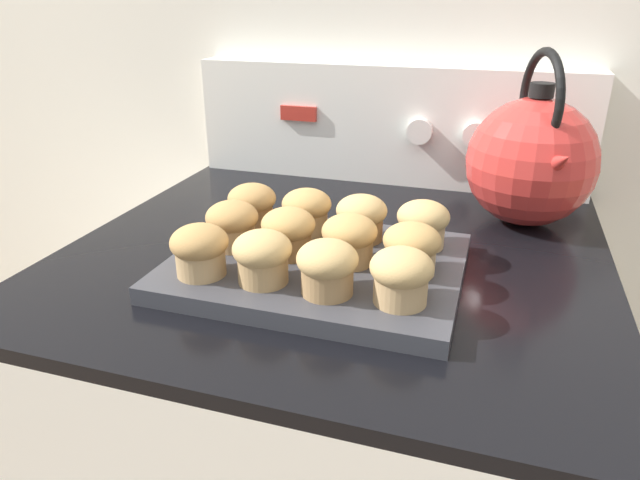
{
  "coord_description": "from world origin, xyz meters",
  "views": [
    {
      "loc": [
        0.2,
        -0.34,
        1.21
      ],
      "look_at": [
        0.01,
        0.26,
        0.94
      ],
      "focal_mm": 32.0,
      "sensor_mm": 36.0,
      "label": 1
    }
  ],
  "objects_px": {
    "muffin_r1_c0": "(232,224)",
    "muffin_r2_c1": "(307,210)",
    "muffin_r1_c1": "(288,231)",
    "muffin_r1_c3": "(412,248)",
    "muffin_pan": "(317,267)",
    "muffin_r0_c3": "(401,275)",
    "muffin_r1_c2": "(349,238)",
    "muffin_r0_c0": "(200,249)",
    "muffin_r2_c2": "(361,217)",
    "muffin_r0_c1": "(262,256)",
    "muffin_r2_c0": "(252,204)",
    "muffin_r0_c2": "(327,266)",
    "tea_kettle": "(532,160)",
    "muffin_r2_c3": "(423,223)"
  },
  "relations": [
    {
      "from": "muffin_r0_c3",
      "to": "muffin_r1_c0",
      "type": "height_order",
      "value": "same"
    },
    {
      "from": "muffin_r1_c1",
      "to": "muffin_r1_c3",
      "type": "xyz_separation_m",
      "value": [
        0.15,
        -0.0,
        0.0
      ]
    },
    {
      "from": "muffin_r0_c3",
      "to": "muffin_r2_c3",
      "type": "xyz_separation_m",
      "value": [
        0.0,
        0.16,
        0.0
      ]
    },
    {
      "from": "muffin_pan",
      "to": "muffin_r2_c0",
      "type": "height_order",
      "value": "muffin_r2_c0"
    },
    {
      "from": "muffin_r0_c0",
      "to": "muffin_r2_c2",
      "type": "bearing_deg",
      "value": 45.94
    },
    {
      "from": "muffin_r1_c1",
      "to": "muffin_r2_c3",
      "type": "bearing_deg",
      "value": 26.69
    },
    {
      "from": "muffin_pan",
      "to": "muffin_r0_c0",
      "type": "relative_size",
      "value": 5.24
    },
    {
      "from": "muffin_r0_c0",
      "to": "muffin_r0_c3",
      "type": "xyz_separation_m",
      "value": [
        0.23,
        0.01,
        0.0
      ]
    },
    {
      "from": "muffin_r0_c0",
      "to": "muffin_r2_c0",
      "type": "height_order",
      "value": "same"
    },
    {
      "from": "muffin_r1_c0",
      "to": "muffin_r2_c2",
      "type": "height_order",
      "value": "same"
    },
    {
      "from": "muffin_r1_c0",
      "to": "muffin_r0_c1",
      "type": "bearing_deg",
      "value": -46.37
    },
    {
      "from": "muffin_r1_c1",
      "to": "muffin_r1_c3",
      "type": "relative_size",
      "value": 1.0
    },
    {
      "from": "muffin_r2_c1",
      "to": "muffin_r1_c0",
      "type": "bearing_deg",
      "value": -134.65
    },
    {
      "from": "muffin_r0_c3",
      "to": "muffin_r2_c3",
      "type": "distance_m",
      "value": 0.16
    },
    {
      "from": "muffin_pan",
      "to": "muffin_r1_c1",
      "type": "relative_size",
      "value": 5.24
    },
    {
      "from": "muffin_pan",
      "to": "muffin_r1_c1",
      "type": "bearing_deg",
      "value": 178.9
    },
    {
      "from": "muffin_r0_c1",
      "to": "muffin_r2_c2",
      "type": "relative_size",
      "value": 1.0
    },
    {
      "from": "muffin_r1_c3",
      "to": "muffin_r2_c3",
      "type": "relative_size",
      "value": 1.0
    },
    {
      "from": "muffin_pan",
      "to": "muffin_r1_c3",
      "type": "relative_size",
      "value": 5.24
    },
    {
      "from": "muffin_pan",
      "to": "muffin_r1_c2",
      "type": "relative_size",
      "value": 5.24
    },
    {
      "from": "muffin_r2_c0",
      "to": "muffin_r0_c0",
      "type": "bearing_deg",
      "value": -88.39
    },
    {
      "from": "muffin_pan",
      "to": "muffin_r1_c0",
      "type": "relative_size",
      "value": 5.24
    },
    {
      "from": "muffin_r0_c0",
      "to": "muffin_r1_c0",
      "type": "height_order",
      "value": "same"
    },
    {
      "from": "muffin_r2_c0",
      "to": "muffin_r1_c1",
      "type": "bearing_deg",
      "value": -42.5
    },
    {
      "from": "muffin_r1_c2",
      "to": "muffin_r2_c3",
      "type": "relative_size",
      "value": 1.0
    },
    {
      "from": "muffin_r0_c1",
      "to": "muffin_r0_c0",
      "type": "bearing_deg",
      "value": -176.44
    },
    {
      "from": "muffin_r0_c1",
      "to": "muffin_r1_c0",
      "type": "bearing_deg",
      "value": 133.63
    },
    {
      "from": "muffin_r2_c0",
      "to": "muffin_r0_c1",
      "type": "bearing_deg",
      "value": -62.21
    },
    {
      "from": "muffin_r2_c2",
      "to": "tea_kettle",
      "type": "relative_size",
      "value": 0.26
    },
    {
      "from": "muffin_r0_c2",
      "to": "muffin_r0_c3",
      "type": "height_order",
      "value": "same"
    },
    {
      "from": "muffin_r0_c1",
      "to": "muffin_r1_c3",
      "type": "relative_size",
      "value": 1.0
    },
    {
      "from": "muffin_r2_c0",
      "to": "tea_kettle",
      "type": "distance_m",
      "value": 0.42
    },
    {
      "from": "muffin_r1_c3",
      "to": "muffin_r2_c0",
      "type": "relative_size",
      "value": 1.0
    },
    {
      "from": "muffin_r0_c1",
      "to": "muffin_r0_c3",
      "type": "xyz_separation_m",
      "value": [
        0.16,
        0.0,
        0.0
      ]
    },
    {
      "from": "muffin_r0_c0",
      "to": "muffin_r1_c2",
      "type": "bearing_deg",
      "value": 28.04
    },
    {
      "from": "muffin_r1_c0",
      "to": "tea_kettle",
      "type": "bearing_deg",
      "value": 35.91
    },
    {
      "from": "muffin_r0_c1",
      "to": "muffin_r2_c0",
      "type": "xyz_separation_m",
      "value": [
        -0.08,
        0.15,
        0.0
      ]
    },
    {
      "from": "muffin_r0_c1",
      "to": "muffin_r0_c3",
      "type": "relative_size",
      "value": 1.0
    },
    {
      "from": "muffin_r1_c0",
      "to": "muffin_r2_c1",
      "type": "bearing_deg",
      "value": 45.35
    },
    {
      "from": "muffin_r0_c1",
      "to": "muffin_r2_c1",
      "type": "bearing_deg",
      "value": 90.23
    },
    {
      "from": "muffin_r1_c1",
      "to": "tea_kettle",
      "type": "relative_size",
      "value": 0.26
    },
    {
      "from": "muffin_r0_c2",
      "to": "muffin_r2_c2",
      "type": "bearing_deg",
      "value": 90.28
    },
    {
      "from": "muffin_r0_c3",
      "to": "muffin_r1_c2",
      "type": "distance_m",
      "value": 0.11
    },
    {
      "from": "muffin_pan",
      "to": "muffin_r0_c3",
      "type": "relative_size",
      "value": 5.24
    },
    {
      "from": "muffin_pan",
      "to": "muffin_r0_c3",
      "type": "distance_m",
      "value": 0.15
    },
    {
      "from": "muffin_r2_c1",
      "to": "muffin_r2_c3",
      "type": "xyz_separation_m",
      "value": [
        0.16,
        0.0,
        0.0
      ]
    },
    {
      "from": "muffin_r0_c0",
      "to": "muffin_r1_c3",
      "type": "height_order",
      "value": "same"
    },
    {
      "from": "muffin_pan",
      "to": "muffin_r1_c2",
      "type": "bearing_deg",
      "value": 2.73
    },
    {
      "from": "muffin_r0_c1",
      "to": "muffin_r0_c2",
      "type": "height_order",
      "value": "same"
    },
    {
      "from": "muffin_r0_c2",
      "to": "muffin_r1_c2",
      "type": "height_order",
      "value": "same"
    }
  ]
}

